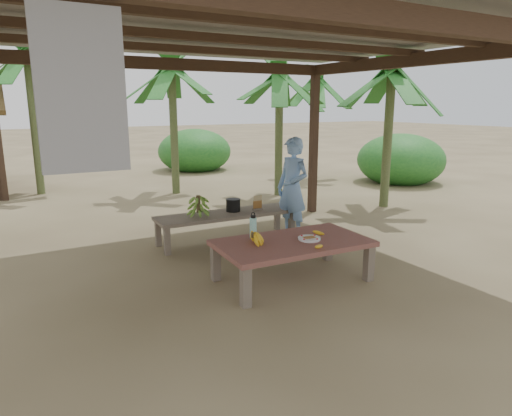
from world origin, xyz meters
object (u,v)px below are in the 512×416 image
water_flask (253,227)px  cooking_pot (233,205)px  bench (227,216)px  ripe_banana_bunch (253,238)px  work_table (292,246)px  plate (309,239)px  woman (293,188)px

water_flask → cooking_pot: bearing=72.1°
bench → ripe_banana_bunch: (-0.51, -1.74, 0.18)m
water_flask → cooking_pot: water_flask is taller
work_table → plate: 0.22m
work_table → ripe_banana_bunch: (-0.48, 0.12, 0.14)m
water_flask → cooking_pot: 1.63m
plate → cooking_pot: (-0.02, 1.99, 0.03)m
plate → woman: 1.84m
work_table → water_flask: bearing=135.5°
ripe_banana_bunch → bench: bearing=73.6°
woman → cooking_pot: bearing=-127.3°
plate → cooking_pot: bearing=90.6°
bench → cooking_pot: size_ratio=10.03×
bench → water_flask: (-0.37, -1.50, 0.24)m
work_table → woman: bearing=58.9°
work_table → bench: 1.86m
plate → bench: bearing=94.6°
cooking_pot → woman: woman is taller
work_table → bench: work_table is taller
work_table → bench: (0.03, 1.86, -0.04)m
plate → water_flask: water_flask is taller
water_flask → plate: bearing=-40.0°
work_table → ripe_banana_bunch: size_ratio=7.35×
bench → plate: 1.95m
work_table → woman: woman is taller
woman → plate: bearing=-41.0°
water_flask → woman: bearing=40.9°
plate → woman: woman is taller
bench → woman: (0.99, -0.32, 0.40)m
cooking_pot → woman: bearing=-23.5°
ripe_banana_bunch → cooking_pot: 1.90m
bench → plate: plate is taller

